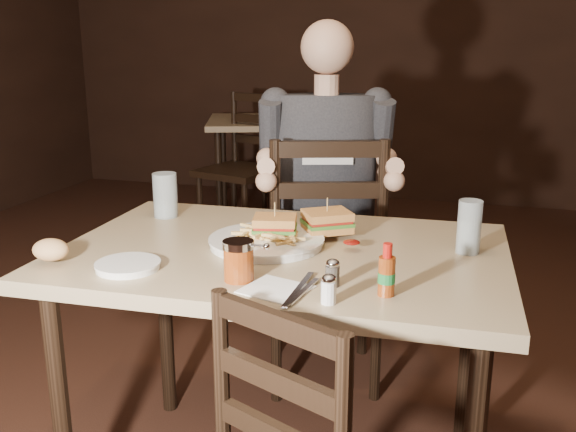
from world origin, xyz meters
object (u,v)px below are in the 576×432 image
(bg_chair_near, at_px, (238,171))
(diner, at_px, (326,145))
(glass_left, at_px, (165,195))
(syrup_dispenser, at_px, (239,261))
(main_table, at_px, (283,276))
(bg_table, at_px, (264,131))
(bg_chair_far, at_px, (285,149))
(chair_far, at_px, (324,259))
(dinner_plate, at_px, (267,243))
(hot_sauce, at_px, (387,270))
(side_plate, at_px, (128,267))
(glass_right, at_px, (469,227))

(bg_chair_near, bearing_deg, diner, -42.91)
(glass_left, relative_size, syrup_dispenser, 1.45)
(main_table, height_order, bg_table, same)
(bg_table, height_order, bg_chair_far, bg_chair_far)
(chair_far, bearing_deg, bg_table, -83.19)
(diner, relative_size, dinner_plate, 2.81)
(main_table, xyz_separation_m, chair_far, (-0.04, 0.71, -0.19))
(bg_chair_far, xyz_separation_m, bg_chair_near, (0.00, -1.10, 0.03))
(main_table, height_order, chair_far, chair_far)
(main_table, height_order, bg_chair_far, bg_chair_far)
(main_table, relative_size, bg_chair_far, 1.32)
(dinner_plate, xyz_separation_m, hot_sauce, (0.37, -0.27, 0.05))
(glass_left, bearing_deg, bg_chair_far, 99.47)
(hot_sauce, bearing_deg, dinner_plate, 144.02)
(dinner_plate, xyz_separation_m, side_plate, (-0.28, -0.27, -0.00))
(glass_right, bearing_deg, chair_far, 131.54)
(diner, bearing_deg, dinner_plate, -108.80)
(chair_far, distance_m, diner, 0.46)
(diner, height_order, side_plate, diner)
(dinner_plate, relative_size, syrup_dispenser, 3.18)
(bg_chair_near, bearing_deg, hot_sauce, -46.21)
(diner, relative_size, glass_right, 6.09)
(syrup_dispenser, relative_size, side_plate, 0.62)
(main_table, relative_size, dinner_plate, 3.92)
(bg_chair_far, bearing_deg, glass_left, 82.13)
(bg_table, relative_size, hot_sauce, 8.31)
(chair_far, distance_m, glass_left, 0.73)
(bg_chair_far, bearing_deg, side_plate, 82.94)
(hot_sauce, bearing_deg, chair_far, 110.60)
(glass_left, height_order, glass_right, glass_right)
(diner, xyz_separation_m, glass_left, (-0.43, -0.45, -0.11))
(main_table, relative_size, glass_left, 8.59)
(main_table, relative_size, side_plate, 7.76)
(glass_left, distance_m, hot_sauce, 0.91)
(bg_chair_far, relative_size, side_plate, 5.88)
(dinner_plate, height_order, glass_right, glass_right)
(bg_chair_far, xyz_separation_m, syrup_dispenser, (0.96, -3.65, 0.35))
(bg_table, relative_size, diner, 1.16)
(bg_chair_far, xyz_separation_m, hot_sauce, (1.31, -3.65, 0.37))
(glass_right, height_order, syrup_dispenser, glass_right)
(dinner_plate, relative_size, hot_sauce, 2.56)
(main_table, xyz_separation_m, hot_sauce, (0.32, -0.26, 0.14))
(bg_table, height_order, bg_chair_near, bg_chair_near)
(dinner_plate, distance_m, syrup_dispenser, 0.27)
(chair_far, distance_m, side_plate, 1.05)
(glass_right, bearing_deg, glass_left, 173.48)
(bg_table, relative_size, bg_chair_near, 1.03)
(main_table, xyz_separation_m, bg_chair_far, (-0.99, 3.39, -0.22))
(chair_far, height_order, syrup_dispenser, chair_far)
(diner, bearing_deg, bg_chair_far, 92.29)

